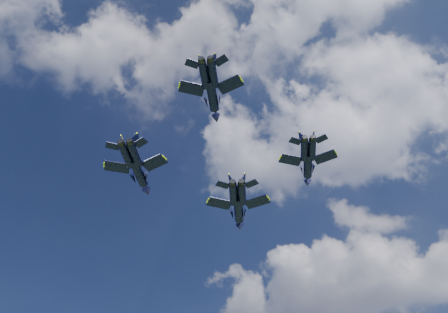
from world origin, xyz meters
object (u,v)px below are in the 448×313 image
jet_lead (239,211)px  jet_left (140,174)px  jet_right (308,167)px  jet_slot (213,97)px

jet_lead → jet_left: jet_lead is taller
jet_left → jet_right: jet_left is taller
jet_slot → jet_left: bearing=134.8°
jet_lead → jet_slot: bearing=-95.5°
jet_lead → jet_left: size_ratio=1.07×
jet_left → jet_slot: 24.22m
jet_right → jet_slot: (-9.17, -21.80, 1.10)m
jet_lead → jet_right: 21.17m
jet_left → jet_slot: size_ratio=1.19×
jet_left → jet_right: 32.96m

